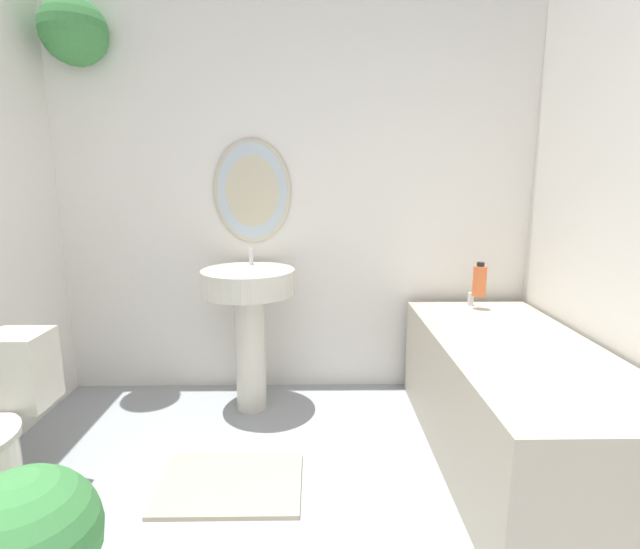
{
  "coord_description": "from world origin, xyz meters",
  "views": [
    {
      "loc": [
        0.11,
        -0.17,
        1.32
      ],
      "look_at": [
        0.13,
        1.65,
        0.95
      ],
      "focal_mm": 26.0,
      "sensor_mm": 36.0,
      "label": 1
    }
  ],
  "objects_px": {
    "pedestal_sink": "(249,307)",
    "potted_plant": "(28,548)",
    "shampoo_bottle": "(480,281)",
    "bathtub": "(515,400)"
  },
  "relations": [
    {
      "from": "potted_plant",
      "to": "pedestal_sink",
      "type": "bearing_deg",
      "value": 71.95
    },
    {
      "from": "pedestal_sink",
      "to": "potted_plant",
      "type": "height_order",
      "value": "pedestal_sink"
    },
    {
      "from": "pedestal_sink",
      "to": "shampoo_bottle",
      "type": "xyz_separation_m",
      "value": [
        1.33,
        0.07,
        0.14
      ]
    },
    {
      "from": "pedestal_sink",
      "to": "bathtub",
      "type": "relative_size",
      "value": 0.59
    },
    {
      "from": "potted_plant",
      "to": "bathtub",
      "type": "bearing_deg",
      "value": 25.74
    },
    {
      "from": "pedestal_sink",
      "to": "potted_plant",
      "type": "distance_m",
      "value": 1.49
    },
    {
      "from": "potted_plant",
      "to": "shampoo_bottle",
      "type": "bearing_deg",
      "value": 39.31
    },
    {
      "from": "bathtub",
      "to": "shampoo_bottle",
      "type": "relative_size",
      "value": 7.89
    },
    {
      "from": "shampoo_bottle",
      "to": "potted_plant",
      "type": "height_order",
      "value": "shampoo_bottle"
    },
    {
      "from": "pedestal_sink",
      "to": "shampoo_bottle",
      "type": "height_order",
      "value": "pedestal_sink"
    }
  ]
}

